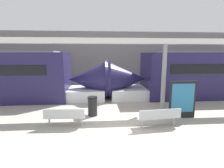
{
  "coord_description": "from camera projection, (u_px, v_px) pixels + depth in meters",
  "views": [
    {
      "loc": [
        -0.83,
        -6.25,
        3.02
      ],
      "look_at": [
        -0.08,
        3.06,
        1.4
      ],
      "focal_mm": 28.0,
      "sensor_mm": 36.0,
      "label": 1
    }
  ],
  "objects": [
    {
      "name": "support_column_near",
      "position": [
        164.0,
        77.0,
        9.58
      ],
      "size": [
        0.24,
        0.24,
        3.53
      ],
      "primitive_type": "cylinder",
      "color": "gray",
      "rests_on": "ground_plane"
    },
    {
      "name": "trash_bin",
      "position": [
        93.0,
        106.0,
        8.6
      ],
      "size": [
        0.48,
        0.48,
        0.95
      ],
      "color": "black",
      "rests_on": "ground_plane"
    },
    {
      "name": "ground_plane",
      "position": [
        120.0,
        133.0,
        6.72
      ],
      "size": [
        60.0,
        60.0,
        0.0
      ],
      "primitive_type": "plane",
      "color": "#A8A093"
    },
    {
      "name": "canopy_beam",
      "position": [
        166.0,
        41.0,
        9.25
      ],
      "size": [
        28.0,
        0.6,
        0.28
      ],
      "primitive_type": "cube",
      "color": "silver",
      "rests_on": "support_column_near"
    },
    {
      "name": "bench_near",
      "position": [
        159.0,
        116.0,
        7.22
      ],
      "size": [
        1.84,
        0.61,
        0.8
      ],
      "rotation": [
        0.0,
        0.0,
        0.1
      ],
      "color": "#ADB2B7",
      "rests_on": "ground_plane"
    },
    {
      "name": "poster_board",
      "position": [
        182.0,
        100.0,
        8.19
      ],
      "size": [
        1.27,
        0.07,
        1.79
      ],
      "color": "black",
      "rests_on": "ground_plane"
    },
    {
      "name": "station_wall",
      "position": [
        107.0,
        60.0,
        16.03
      ],
      "size": [
        56.0,
        0.2,
        5.0
      ],
      "primitive_type": "cube",
      "color": "gray",
      "rests_on": "ground_plane"
    },
    {
      "name": "bench_far",
      "position": [
        65.0,
        116.0,
        7.25
      ],
      "size": [
        1.7,
        0.53,
        0.8
      ],
      "rotation": [
        0.0,
        0.0,
        -0.05
      ],
      "color": "#ADB2B7",
      "rests_on": "ground_plane"
    }
  ]
}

